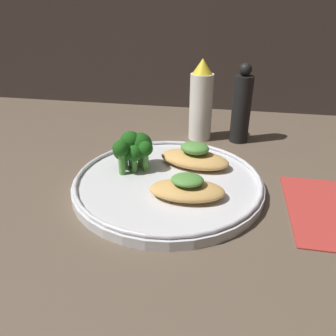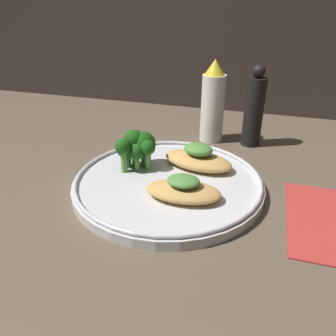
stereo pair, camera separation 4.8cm
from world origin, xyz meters
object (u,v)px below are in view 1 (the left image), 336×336
(pepper_grinder, at_px, (241,107))
(sauce_bottle, at_px, (201,102))
(broccoli_bunch, at_px, (133,148))
(plate, at_px, (168,182))

(pepper_grinder, bearing_deg, sauce_bottle, 180.00)
(sauce_bottle, height_order, pepper_grinder, sauce_bottle)
(broccoli_bunch, height_order, sauce_bottle, sauce_bottle)
(sauce_bottle, distance_m, pepper_grinder, 0.08)
(plate, xyz_separation_m, sauce_bottle, (0.03, 0.21, 0.07))
(plate, bearing_deg, sauce_bottle, 82.64)
(sauce_bottle, xyz_separation_m, pepper_grinder, (0.08, 0.00, -0.01))
(plate, relative_size, broccoli_bunch, 4.48)
(plate, relative_size, sauce_bottle, 1.79)
(plate, distance_m, pepper_grinder, 0.24)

